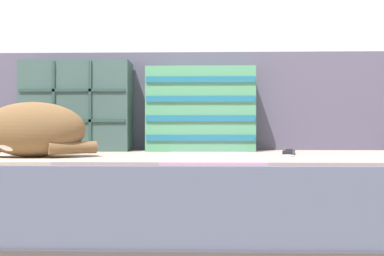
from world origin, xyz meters
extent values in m
cube|color=#3D3838|center=(0.00, 0.15, 0.08)|extent=(2.02, 0.81, 0.17)
cube|color=#4C5166|center=(0.00, 0.15, 0.29)|extent=(1.98, 0.79, 0.24)
cube|color=tan|center=(-0.47, 0.13, 0.41)|extent=(0.32, 0.71, 0.01)
cube|color=gray|center=(-0.16, 0.13, 0.41)|extent=(0.32, 0.71, 0.01)
cube|color=#C6899E|center=(0.16, 0.13, 0.41)|extent=(0.32, 0.71, 0.01)
cube|color=gray|center=(0.47, 0.13, 0.41)|extent=(0.32, 0.71, 0.01)
cube|color=gray|center=(0.79, 0.13, 0.41)|extent=(0.32, 0.71, 0.01)
cube|color=#514C60|center=(0.00, 0.48, 0.64)|extent=(1.98, 0.14, 0.45)
cube|color=#38514C|center=(-0.43, 0.34, 0.61)|extent=(0.47, 0.13, 0.39)
cube|color=#28423D|center=(-0.43, 0.27, 0.55)|extent=(0.45, 0.01, 0.01)
cube|color=#28423D|center=(-0.50, 0.27, 0.61)|extent=(0.01, 0.01, 0.38)
cube|color=#28423D|center=(-0.43, 0.27, 0.68)|extent=(0.45, 0.01, 0.01)
cube|color=#28423D|center=(-0.35, 0.27, 0.61)|extent=(0.01, 0.01, 0.38)
cube|color=#4C9366|center=(0.12, 0.34, 0.60)|extent=(0.47, 0.13, 0.36)
cube|color=#1E667F|center=(0.12, 0.27, 0.48)|extent=(0.46, 0.01, 0.03)
cube|color=#1E667F|center=(0.12, 0.27, 0.56)|extent=(0.46, 0.01, 0.03)
cube|color=#1E667F|center=(0.12, 0.27, 0.64)|extent=(0.46, 0.01, 0.03)
cube|color=#1E667F|center=(0.12, 0.27, 0.72)|extent=(0.46, 0.01, 0.03)
ellipsoid|color=brown|center=(-0.45, -0.04, 0.51)|extent=(0.36, 0.21, 0.19)
ellipsoid|color=white|center=(-0.50, -0.09, 0.48)|extent=(0.10, 0.05, 0.08)
cylinder|color=brown|center=(-0.31, -0.06, 0.45)|extent=(0.15, 0.12, 0.04)
cube|color=black|center=(0.45, 0.10, 0.43)|extent=(0.08, 0.15, 0.02)
cube|color=black|center=(0.45, 0.09, 0.44)|extent=(0.03, 0.05, 0.00)
cube|color=black|center=(0.47, 0.17, 0.43)|extent=(0.03, 0.02, 0.02)
torus|color=silver|center=(0.42, 0.02, 0.42)|extent=(0.06, 0.06, 0.01)
camera|label=1|loc=(0.12, -1.30, 0.51)|focal=35.00mm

